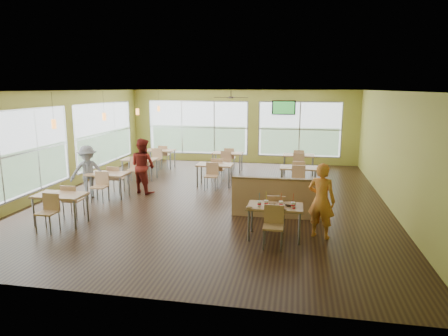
# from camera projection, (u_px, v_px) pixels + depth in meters

# --- Properties ---
(room) EXTENTS (12.00, 12.04, 3.20)m
(room) POSITION_uv_depth(u_px,v_px,m) (214.00, 146.00, 11.83)
(room) COLOR black
(room) RESTS_ON ground
(window_bays) EXTENTS (9.24, 10.24, 2.38)m
(window_bays) POSITION_uv_depth(u_px,v_px,m) (163.00, 136.00, 15.29)
(window_bays) COLOR white
(window_bays) RESTS_ON room
(main_table) EXTENTS (1.22, 1.52, 0.87)m
(main_table) POSITION_uv_depth(u_px,v_px,m) (275.00, 211.00, 8.77)
(main_table) COLOR tan
(main_table) RESTS_ON floor
(half_wall_divider) EXTENTS (2.40, 0.14, 1.04)m
(half_wall_divider) POSITION_uv_depth(u_px,v_px,m) (278.00, 198.00, 10.19)
(half_wall_divider) COLOR tan
(half_wall_divider) RESTS_ON floor
(dining_tables) EXTENTS (6.92, 8.72, 0.87)m
(dining_tables) POSITION_uv_depth(u_px,v_px,m) (195.00, 166.00, 13.86)
(dining_tables) COLOR tan
(dining_tables) RESTS_ON floor
(pendant_lights) EXTENTS (0.11, 7.31, 0.86)m
(pendant_lights) POSITION_uv_depth(u_px,v_px,m) (121.00, 114.00, 12.88)
(pendant_lights) COLOR #2D2119
(pendant_lights) RESTS_ON ceiling
(ceiling_fan) EXTENTS (1.25, 1.25, 0.29)m
(ceiling_fan) POSITION_uv_depth(u_px,v_px,m) (231.00, 97.00, 14.45)
(ceiling_fan) COLOR #2D2119
(ceiling_fan) RESTS_ON ceiling
(tv_backwall) EXTENTS (1.00, 0.07, 0.60)m
(tv_backwall) POSITION_uv_depth(u_px,v_px,m) (284.00, 108.00, 17.02)
(tv_backwall) COLOR black
(tv_backwall) RESTS_ON wall_back
(man_plaid) EXTENTS (0.72, 0.61, 1.69)m
(man_plaid) POSITION_uv_depth(u_px,v_px,m) (321.00, 201.00, 8.78)
(man_plaid) COLOR #E35519
(man_plaid) RESTS_ON floor
(patron_maroon) EXTENTS (1.04, 0.95, 1.74)m
(patron_maroon) POSITION_uv_depth(u_px,v_px,m) (143.00, 166.00, 12.57)
(patron_maroon) COLOR maroon
(patron_maroon) RESTS_ON floor
(patron_grey) EXTENTS (1.18, 0.97, 1.59)m
(patron_grey) POSITION_uv_depth(u_px,v_px,m) (88.00, 172.00, 12.08)
(patron_grey) COLOR slate
(patron_grey) RESTS_ON floor
(cup_blue) EXTENTS (0.09, 0.09, 0.34)m
(cup_blue) POSITION_uv_depth(u_px,v_px,m) (259.00, 204.00, 8.65)
(cup_blue) COLOR white
(cup_blue) RESTS_ON main_table
(cup_yellow) EXTENTS (0.10, 0.10, 0.36)m
(cup_yellow) POSITION_uv_depth(u_px,v_px,m) (266.00, 203.00, 8.68)
(cup_yellow) COLOR white
(cup_yellow) RESTS_ON main_table
(cup_red_near) EXTENTS (0.09, 0.09, 0.34)m
(cup_red_near) POSITION_uv_depth(u_px,v_px,m) (281.00, 204.00, 8.64)
(cup_red_near) COLOR white
(cup_red_near) RESTS_ON main_table
(cup_red_far) EXTENTS (0.10, 0.10, 0.35)m
(cup_red_far) POSITION_uv_depth(u_px,v_px,m) (293.00, 205.00, 8.55)
(cup_red_far) COLOR white
(cup_red_far) RESTS_ON main_table
(food_basket) EXTENTS (0.25, 0.25, 0.06)m
(food_basket) POSITION_uv_depth(u_px,v_px,m) (290.00, 204.00, 8.73)
(food_basket) COLOR black
(food_basket) RESTS_ON main_table
(ketchup_cup) EXTENTS (0.07, 0.07, 0.03)m
(ketchup_cup) POSITION_uv_depth(u_px,v_px,m) (294.00, 208.00, 8.53)
(ketchup_cup) COLOR #AA111D
(ketchup_cup) RESTS_ON main_table
(wrapper_left) EXTENTS (0.16, 0.15, 0.04)m
(wrapper_left) POSITION_uv_depth(u_px,v_px,m) (249.00, 207.00, 8.55)
(wrapper_left) COLOR #9E724C
(wrapper_left) RESTS_ON main_table
(wrapper_mid) EXTENTS (0.21, 0.20, 0.04)m
(wrapper_mid) POSITION_uv_depth(u_px,v_px,m) (272.00, 203.00, 8.83)
(wrapper_mid) COLOR #9E724C
(wrapper_mid) RESTS_ON main_table
(wrapper_right) EXTENTS (0.15, 0.14, 0.03)m
(wrapper_right) POSITION_uv_depth(u_px,v_px,m) (284.00, 209.00, 8.42)
(wrapper_right) COLOR #9E724C
(wrapper_right) RESTS_ON main_table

